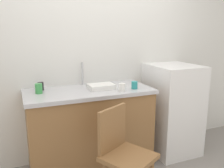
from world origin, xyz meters
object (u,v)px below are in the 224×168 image
Objects in this scene: cup_white at (122,87)px; cup_black at (41,86)px; refrigerator at (172,109)px; chair at (123,152)px; cup_green at (39,89)px; cup_teal at (134,85)px; dish_tray at (101,86)px.

cup_white is 0.87m from cup_black.
refrigerator is 1.28× the size of chair.
cup_white is 0.98× the size of cup_black.
chair is at bearing -55.20° from cup_black.
cup_green reaches higher than cup_black.
cup_green is at bearing 178.29° from refrigerator.
cup_white is at bearing -16.36° from cup_green.
chair is at bearing -146.50° from refrigerator.
cup_green is at bearing 169.19° from cup_teal.
refrigerator is 13.29× the size of cup_white.
chair is 10.87× the size of cup_teal.
cup_white is (0.82, -0.24, -0.01)m from cup_green.
chair is at bearing -125.64° from cup_teal.
cup_black reaches higher than cup_teal.
refrigerator is 4.06× the size of dish_tray.
refrigerator is at bearing 12.68° from cup_teal.
cup_green is 1.17× the size of cup_black.
refrigerator is 11.16× the size of cup_green.
cup_black is (-0.62, 0.18, 0.02)m from dish_tray.
chair is 0.80m from cup_teal.
chair is 1.13m from cup_black.
refrigerator is 13.89× the size of cup_teal.
cup_teal reaches higher than dish_tray.
cup_teal is 1.01m from cup_black.
cup_teal is at bearing -10.81° from cup_green.
cup_green is (-0.62, 0.71, 0.48)m from chair.
refrigerator is 13.09× the size of cup_black.
cup_green is at bearing 102.33° from chair.
chair is 3.18× the size of dish_tray.
chair is 10.25× the size of cup_black.
cup_green is 1.19× the size of cup_white.
chair is 8.74× the size of cup_green.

